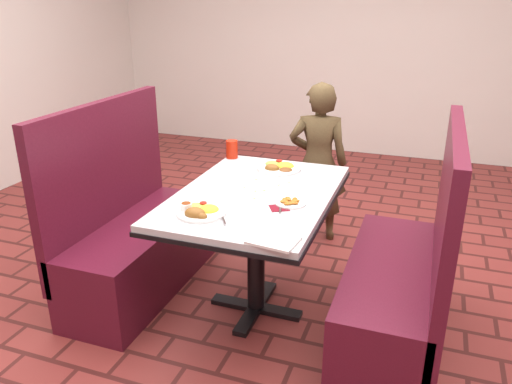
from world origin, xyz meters
TOP-DOWN VIEW (x-y plane):
  - dining_table at (0.00, 0.00)m, footprint 0.81×1.21m
  - booth_bench_left at (-0.80, 0.00)m, footprint 0.47×1.20m
  - booth_bench_right at (0.80, 0.00)m, footprint 0.47×1.20m
  - diner_person at (0.09, 1.09)m, footprint 0.48×0.36m
  - near_dinner_plate at (-0.15, -0.37)m, footprint 0.24×0.24m
  - far_dinner_plate at (0.00, 0.41)m, footprint 0.27×0.27m
  - plantain_plate at (0.22, -0.10)m, footprint 0.16×0.16m
  - maroon_napkin at (0.18, -0.17)m, footprint 0.12×0.12m
  - spoon_utensil at (0.19, -0.18)m, footprint 0.05×0.13m
  - red_tumbler at (-0.36, 0.54)m, footprint 0.08×0.08m
  - paper_napkin at (0.27, -0.53)m, footprint 0.22×0.18m
  - knife_utensil at (-0.03, -0.39)m, footprint 0.09×0.14m
  - fork_utensil at (-0.12, -0.33)m, footprint 0.04×0.16m
  - lettuce_shreds at (0.04, 0.06)m, footprint 0.28×0.32m

SIDE VIEW (x-z plane):
  - booth_bench_left at x=-0.80m, z-range -0.26..0.92m
  - booth_bench_right at x=0.80m, z-range -0.26..0.92m
  - diner_person at x=0.09m, z-range 0.00..1.19m
  - dining_table at x=0.00m, z-range 0.28..1.03m
  - lettuce_shreds at x=0.04m, z-range 0.75..0.75m
  - maroon_napkin at x=0.18m, z-range 0.75..0.75m
  - spoon_utensil at x=0.19m, z-range 0.75..0.76m
  - paper_napkin at x=0.27m, z-range 0.75..0.76m
  - knife_utensil at x=-0.03m, z-range 0.76..0.76m
  - plantain_plate at x=0.22m, z-range 0.75..0.77m
  - fork_utensil at x=-0.12m, z-range 0.76..0.76m
  - far_dinner_plate at x=0.00m, z-range 0.74..0.81m
  - near_dinner_plate at x=-0.15m, z-range 0.74..0.81m
  - red_tumbler at x=-0.36m, z-range 0.75..0.87m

